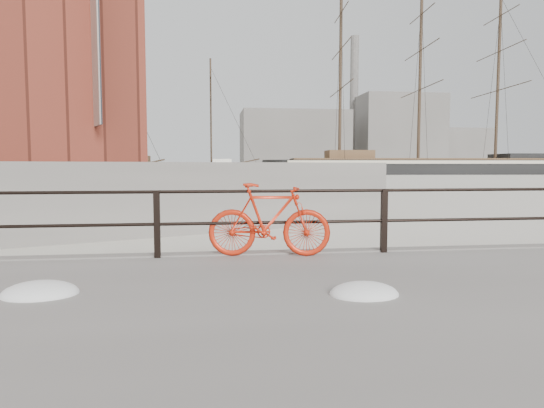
{
  "coord_description": "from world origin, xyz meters",
  "views": [
    {
      "loc": [
        -6.24,
        -7.43,
        1.72
      ],
      "look_at": [
        -5.06,
        1.5,
        1.0
      ],
      "focal_mm": 32.0,
      "sensor_mm": 36.0,
      "label": 1
    }
  ],
  "objects_px": {
    "barque_black": "(418,174)",
    "schooner_mid": "(173,175)",
    "schooner_left": "(89,176)",
    "bicycle": "(269,220)"
  },
  "relations": [
    {
      "from": "barque_black",
      "to": "schooner_left",
      "type": "height_order",
      "value": "barque_black"
    },
    {
      "from": "bicycle",
      "to": "barque_black",
      "type": "relative_size",
      "value": 0.03
    },
    {
      "from": "bicycle",
      "to": "schooner_left",
      "type": "xyz_separation_m",
      "value": [
        -19.39,
        72.08,
        -0.9
      ]
    },
    {
      "from": "bicycle",
      "to": "schooner_mid",
      "type": "height_order",
      "value": "schooner_mid"
    },
    {
      "from": "schooner_left",
      "to": "schooner_mid",
      "type": "bearing_deg",
      "value": 53.81
    },
    {
      "from": "bicycle",
      "to": "schooner_left",
      "type": "bearing_deg",
      "value": 113.51
    },
    {
      "from": "schooner_mid",
      "to": "schooner_left",
      "type": "height_order",
      "value": "schooner_mid"
    },
    {
      "from": "bicycle",
      "to": "barque_black",
      "type": "distance_m",
      "value": 89.85
    },
    {
      "from": "barque_black",
      "to": "schooner_mid",
      "type": "relative_size",
      "value": 2.11
    },
    {
      "from": "barque_black",
      "to": "schooner_mid",
      "type": "xyz_separation_m",
      "value": [
        -46.25,
        4.24,
        0.0
      ]
    }
  ]
}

